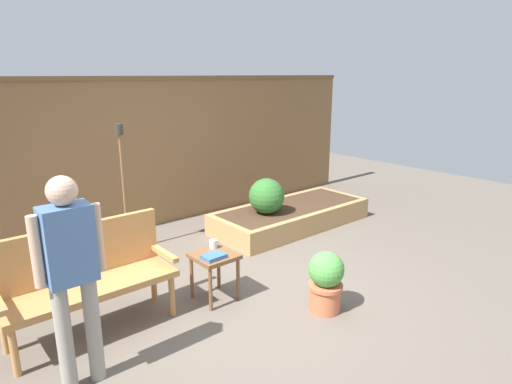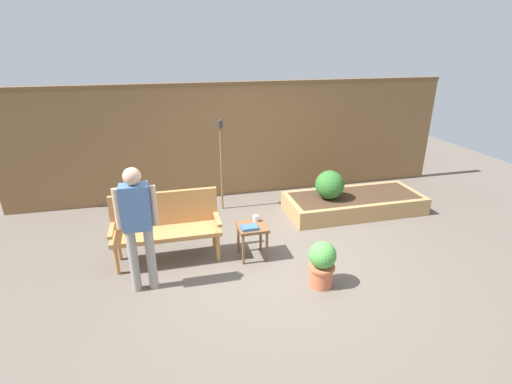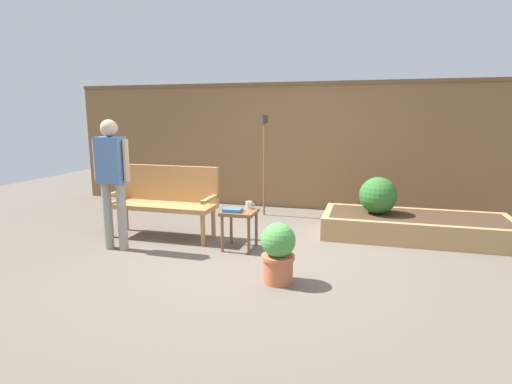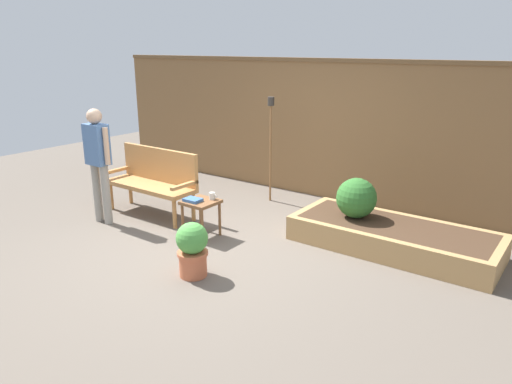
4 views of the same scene
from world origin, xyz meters
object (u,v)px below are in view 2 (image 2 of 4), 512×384
Objects in this scene: garden_bench at (166,222)px; tiki_torch at (221,149)px; potted_boxwood at (322,263)px; shrub_near_bench at (330,185)px; side_table at (252,231)px; book_on_table at (249,228)px; cup_on_table at (256,218)px; person_by_bench at (137,220)px.

tiki_torch is at bearing 55.35° from garden_bench.
shrub_near_bench is (0.95, 1.91, 0.23)m from potted_boxwood.
garden_bench is 3.00× the size of side_table.
tiki_torch reaches higher than potted_boxwood.
tiki_torch reaches higher than book_on_table.
shrub_near_bench is (2.76, 0.77, 0.00)m from garden_bench.
side_table is 0.81× the size of potted_boxwood.
cup_on_table is at bearing 120.47° from potted_boxwood.
garden_bench is 0.92× the size of person_by_bench.
cup_on_table is at bearing -149.04° from shrub_near_bench.
shrub_near_bench is 3.42m from person_by_bench.
person_by_bench is (-0.30, -0.69, 0.39)m from garden_bench.
cup_on_table is 1.17m from potted_boxwood.
potted_boxwood is (0.67, -0.86, -0.08)m from side_table.
potted_boxwood is at bearing -59.53° from cup_on_table.
book_on_table is 1.92m from tiki_torch.
garden_bench is at bearing 66.06° from person_by_bench.
cup_on_table is at bearing -7.08° from garden_bench.
shrub_near_bench is (1.68, 1.13, 0.05)m from book_on_table.
side_table is 1.94m from shrub_near_bench.
side_table is 2.23× the size of book_on_table.
garden_bench is 2.90× the size of shrub_near_bench.
tiki_torch is at bearing 97.64° from cup_on_table.
garden_bench reaches higher than potted_boxwood.
book_on_table is 1.09m from potted_boxwood.
garden_bench is at bearing -124.65° from tiki_torch.
tiki_torch is (-0.07, 1.82, 0.61)m from book_on_table.
cup_on_table is 0.23× the size of shrub_near_bench.
person_by_bench reaches higher than shrub_near_bench.
person_by_bench is at bearing -154.60° from shrub_near_bench.
cup_on_table reaches higher than side_table.
tiki_torch is at bearing 94.42° from side_table.
shrub_near_bench is at bearing 15.58° from garden_bench.
person_by_bench is at bearing -164.32° from side_table.
side_table is at bearing 15.68° from person_by_bench.
person_by_bench is (-1.53, -0.53, 0.41)m from cup_on_table.
garden_bench is at bearing 172.92° from cup_on_table.
cup_on_table is 0.19× the size of potted_boxwood.
potted_boxwood is 1.20× the size of shrub_near_bench.
cup_on_table is at bearing 19.25° from person_by_bench.
book_on_table is at bearing 13.28° from person_by_bench.
tiki_torch is (-0.22, 1.61, 0.59)m from cup_on_table.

